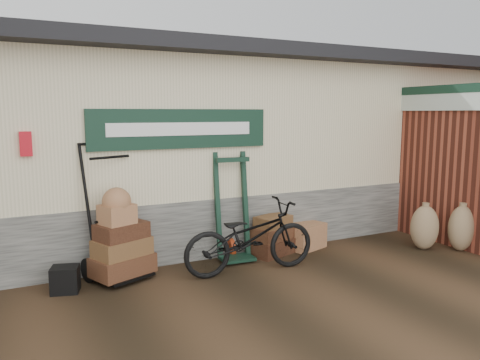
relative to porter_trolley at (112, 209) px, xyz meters
name	(u,v)px	position (x,y,z in m)	size (l,w,h in m)	color
ground	(231,281)	(1.33, -0.85, -0.92)	(80.00, 80.00, 0.00)	black
station_building	(164,145)	(1.32, 1.89, 0.70)	(14.40, 4.10, 3.20)	#4C4C47
brick_outbuilding	(423,158)	(6.02, 0.34, 0.39)	(1.71, 4.51, 2.62)	maroon
porter_trolley	(112,209)	(0.00, 0.00, 0.00)	(0.92, 0.69, 1.83)	black
green_barrow	(233,207)	(1.76, -0.01, -0.12)	(0.58, 0.49, 1.59)	black
suitcase_stack	(272,235)	(2.39, -0.08, -0.61)	(0.69, 0.43, 0.61)	#341B10
wicker_hamper	(306,236)	(3.05, -0.04, -0.71)	(0.62, 0.40, 0.40)	brown
black_trunk	(65,279)	(-0.65, -0.29, -0.76)	(0.32, 0.27, 0.32)	black
bicycle	(250,233)	(1.71, -0.65, -0.37)	(1.89, 0.66, 1.10)	black
burlap_sack_left	(425,228)	(4.71, -0.94, -0.56)	(0.45, 0.37, 0.71)	brown
burlap_sack_right	(462,228)	(5.18, -1.26, -0.55)	(0.45, 0.38, 0.73)	brown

